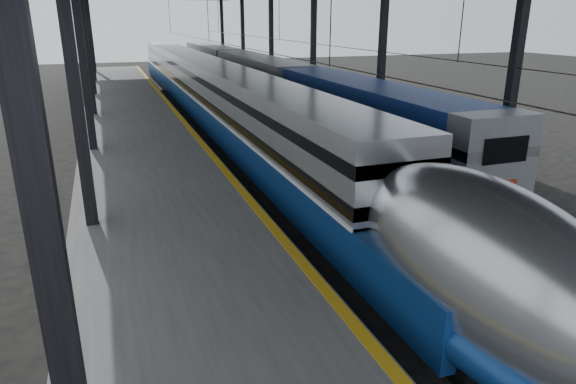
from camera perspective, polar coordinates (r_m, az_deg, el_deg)
name	(u,v)px	position (r m, az deg, el deg)	size (l,w,h in m)	color
ground	(332,299)	(13.75, 4.87, -11.74)	(160.00, 160.00, 0.00)	black
platform	(137,134)	(31.44, -16.43, 6.18)	(6.00, 80.00, 1.00)	#4C4C4F
yellow_strip	(185,123)	(31.60, -11.42, 7.57)	(0.30, 80.00, 0.01)	#C79312
rails	(268,132)	(32.90, -2.28, 6.72)	(6.52, 80.00, 0.16)	slate
tgv_train	(213,95)	(36.39, -8.36, 10.65)	(2.87, 65.20, 4.11)	#B4B7BC
second_train	(262,82)	(42.19, -2.90, 12.08)	(2.91, 56.05, 4.01)	navy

